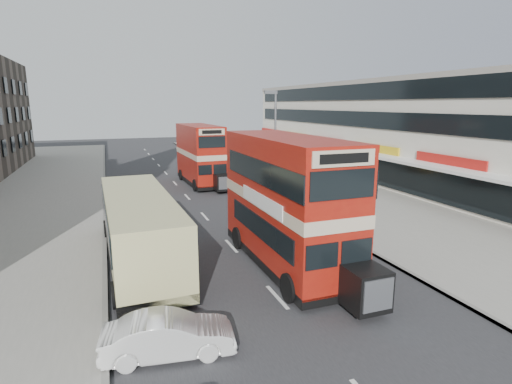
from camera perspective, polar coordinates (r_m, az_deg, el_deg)
name	(u,v)px	position (r m, az deg, el deg)	size (l,w,h in m)	color
ground	(301,324)	(14.25, 6.30, -17.88)	(160.00, 160.00, 0.00)	#28282B
road_surface	(187,197)	(32.28, -9.63, -0.69)	(12.00, 90.00, 0.01)	#28282B
pavement_right	(322,186)	(36.33, 9.29, 0.88)	(12.00, 90.00, 0.15)	gray
pavement_left	(13,209)	(32.41, -30.97, -2.11)	(12.00, 90.00, 0.15)	gray
kerb_left	(104,202)	(31.78, -20.50, -1.38)	(0.20, 90.00, 0.16)	gray
kerb_right	(260,190)	(33.87, 0.55, 0.21)	(0.20, 90.00, 0.16)	gray
commercial_row	(386,130)	(41.80, 17.79, 8.32)	(9.90, 46.20, 9.30)	beige
street_lamp	(274,135)	(31.51, 2.59, 7.96)	(1.00, 0.20, 8.12)	slate
bus_main	(287,202)	(17.80, 4.41, -1.39)	(2.85, 10.17, 5.60)	black
bus_second	(200,154)	(36.98, -7.85, 5.25)	(2.86, 9.36, 5.14)	black
coach	(139,226)	(19.24, -16.05, -4.59)	(3.16, 11.08, 2.92)	black
car_left_front	(169,336)	(12.63, -12.16, -19.10)	(1.32, 3.78, 1.24)	white
car_right_a	(274,196)	(29.10, 2.59, -0.55)	(1.94, 4.78, 1.39)	maroon
car_right_b	(244,179)	(35.94, -1.76, 1.82)	(2.10, 4.55, 1.26)	orange
pedestrian_near	(310,192)	(28.94, 7.61, -0.04)	(0.65, 0.44, 1.76)	gray
pedestrian_far	(241,161)	(44.04, -2.10, 4.34)	(1.10, 0.46, 1.87)	gray
cyclist	(231,183)	(33.99, -3.48, 1.22)	(0.80, 1.81, 1.96)	gray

